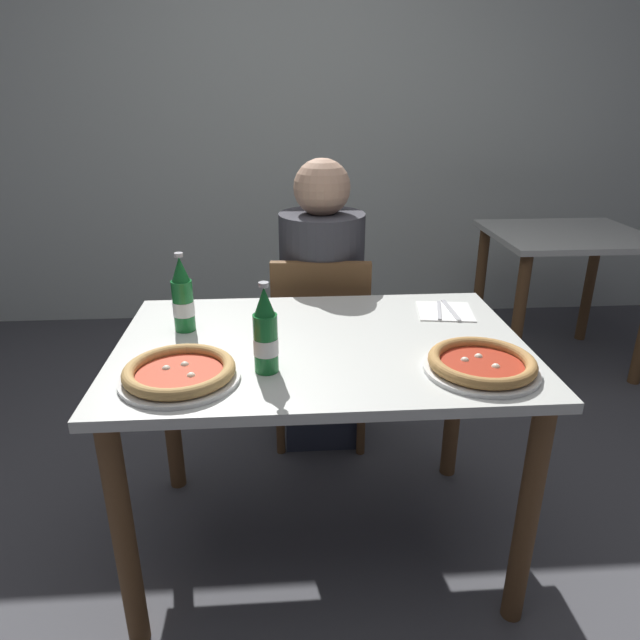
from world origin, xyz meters
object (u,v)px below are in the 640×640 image
Objects in this scene: diner_seated at (322,313)px; chair_behind_table at (321,340)px; pizza_margherita_near at (482,364)px; napkin_with_cutlery at (445,311)px; dining_table_background at (564,261)px; beer_bottle_left at (183,298)px; beer_bottle_center at (266,335)px; dining_table_main at (321,376)px; pizza_marinara_far at (180,373)px.

chair_behind_table is at bearing -97.11° from diner_seated.
pizza_margherita_near is 0.44m from napkin_with_cutlery.
diner_seated is 0.97m from pizza_margherita_near.
dining_table_background is at bearing 25.80° from diner_seated.
beer_bottle_left and beer_bottle_center have the same top height.
chair_behind_table is 0.89m from beer_bottle_center.
beer_bottle_left is (-1.82, -1.19, 0.26)m from dining_table_background.
diner_seated reaches higher than chair_behind_table.
diner_seated is 0.76m from beer_bottle_left.
beer_bottle_left is 0.39m from beer_bottle_center.
dining_table_main is 0.50m from napkin_with_cutlery.
beer_bottle_left reaches higher than pizza_marinara_far.
chair_behind_table is 0.77m from beer_bottle_left.
pizza_marinara_far is at bearing -150.75° from dining_table_main.
napkin_with_cutlery is (0.81, 0.43, -0.02)m from pizza_marinara_far.
beer_bottle_center reaches higher than napkin_with_cutlery.
napkin_with_cutlery is at bearing 139.89° from chair_behind_table.
pizza_margherita_near is at bearing -22.41° from beer_bottle_left.
diner_seated is 0.61m from napkin_with_cutlery.
beer_bottle_center is (-0.16, -0.18, 0.22)m from dining_table_main.
pizza_marinara_far is 1.26× the size of beer_bottle_left.
dining_table_background is 2.58× the size of pizza_marinara_far.
diner_seated is 3.95× the size of pizza_margherita_near.
beer_bottle_left is at bearing 157.59° from pizza_margherita_near.
napkin_with_cutlery reaches higher than dining_table_main.
pizza_marinara_far is at bearing 179.60° from pizza_margherita_near.
pizza_margherita_near is (-1.00, -1.53, 0.18)m from dining_table_background.
beer_bottle_center is at bearing -49.16° from beer_bottle_left.
pizza_marinara_far is (-0.79, 0.01, -0.00)m from pizza_margherita_near.
chair_behind_table reaches higher than dining_table_main.
pizza_marinara_far is at bearing -152.17° from napkin_with_cutlery.
pizza_marinara_far is 0.24m from beer_bottle_center.
dining_table_main is at bearing -153.44° from napkin_with_cutlery.
dining_table_main is 0.32m from beer_bottle_center.
pizza_margherita_near is at bearing -67.75° from diner_seated.
diner_seated is at bearing 63.78° from pizza_marinara_far.
pizza_margherita_near is 1.24× the size of beer_bottle_left.
beer_bottle_left is (-0.47, -0.54, 0.27)m from diner_seated.
diner_seated is (0.05, 0.66, -0.05)m from dining_table_main.
napkin_with_cutlery is at bearing 27.83° from pizza_marinara_far.
beer_bottle_left is (-0.82, 0.34, 0.08)m from pizza_margherita_near.
dining_table_background is 3.92× the size of napkin_with_cutlery.
dining_table_main is at bearing 151.99° from pizza_margherita_near.
chair_behind_table is 4.17× the size of napkin_with_cutlery.
napkin_with_cutlery is (-0.97, -1.10, 0.16)m from dining_table_background.
beer_bottle_left is 1.21× the size of napkin_with_cutlery.
chair_behind_table is 1.06× the size of dining_table_background.
dining_table_main is at bearing 48.09° from beer_bottle_center.
dining_table_background is 1.84m from pizza_margherita_near.
chair_behind_table is 0.95m from pizza_margherita_near.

